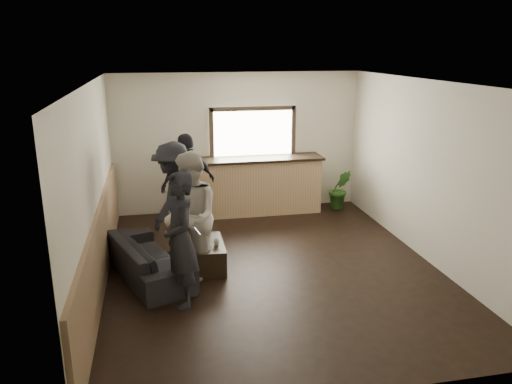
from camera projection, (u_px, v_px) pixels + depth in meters
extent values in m
cube|color=black|center=(271.00, 268.00, 7.68)|extent=(5.00, 6.00, 0.01)
cube|color=silver|center=(273.00, 82.00, 6.89)|extent=(5.00, 6.00, 0.01)
cube|color=silver|center=(238.00, 143.00, 10.11)|extent=(5.00, 0.01, 2.80)
cube|color=silver|center=(349.00, 265.00, 4.46)|extent=(5.00, 0.01, 2.80)
cube|color=silver|center=(94.00, 190.00, 6.80)|extent=(0.01, 6.00, 2.80)
cube|color=silver|center=(428.00, 172.00, 7.76)|extent=(0.01, 6.00, 2.80)
cube|color=#9D7A58|center=(101.00, 247.00, 7.05)|extent=(0.06, 5.90, 1.10)
cube|color=tan|center=(256.00, 186.00, 10.10)|extent=(2.60, 0.60, 1.10)
cube|color=black|center=(256.00, 159.00, 9.94)|extent=(2.70, 0.68, 0.05)
cube|color=white|center=(253.00, 133.00, 10.07)|extent=(1.60, 0.06, 0.90)
cube|color=#3F3326|center=(253.00, 109.00, 9.90)|extent=(1.72, 0.08, 0.08)
cube|color=#3F3326|center=(212.00, 134.00, 9.88)|extent=(0.08, 0.08, 1.06)
cube|color=#3F3326|center=(293.00, 132.00, 10.20)|extent=(0.08, 0.08, 1.06)
imported|color=black|center=(148.00, 258.00, 7.33)|extent=(1.38, 2.08, 0.57)
cube|color=black|center=(207.00, 255.00, 7.65)|extent=(0.52, 0.92, 0.41)
imported|color=silver|center=(202.00, 236.00, 7.74)|extent=(0.17, 0.17, 0.10)
imported|color=silver|center=(217.00, 242.00, 7.49)|extent=(0.11, 0.11, 0.09)
imported|color=#2D6623|center=(340.00, 189.00, 10.41)|extent=(0.49, 0.41, 0.83)
imported|color=black|center=(180.00, 240.00, 6.38)|extent=(0.54, 0.72, 1.80)
cube|color=black|center=(197.00, 230.00, 6.43)|extent=(0.10, 0.09, 0.12)
cube|color=white|center=(197.00, 230.00, 6.42)|extent=(0.09, 0.08, 0.11)
imported|color=beige|center=(191.00, 217.00, 7.15)|extent=(0.86, 1.02, 1.87)
cube|color=black|center=(205.00, 206.00, 7.19)|extent=(0.10, 0.09, 0.12)
cube|color=white|center=(205.00, 206.00, 7.18)|extent=(0.09, 0.08, 0.11)
imported|color=black|center=(174.00, 198.00, 8.05)|extent=(1.14, 1.37, 1.84)
cube|color=black|center=(186.00, 190.00, 7.95)|extent=(0.11, 0.11, 0.12)
cube|color=white|center=(186.00, 189.00, 7.94)|extent=(0.10, 0.09, 0.11)
imported|color=black|center=(188.00, 184.00, 8.91)|extent=(1.16, 0.88, 1.83)
cube|color=black|center=(194.00, 166.00, 8.64)|extent=(0.11, 0.11, 0.12)
cube|color=white|center=(194.00, 166.00, 8.63)|extent=(0.09, 0.10, 0.11)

